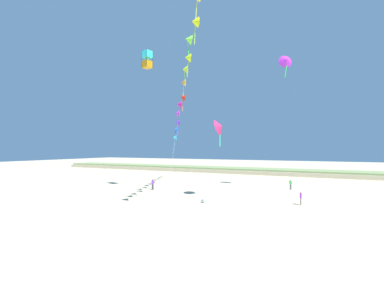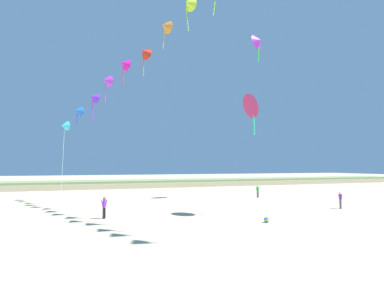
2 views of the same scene
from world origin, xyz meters
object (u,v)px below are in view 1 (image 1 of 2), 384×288
object	(u,v)px
person_near_right	(153,184)
large_kite_high_solo	(286,61)
large_kite_mid_trail	(220,127)
beach_ball	(203,201)
person_near_left	(291,184)
person_mid_center	(301,197)
large_kite_low_lead	(147,60)

from	to	relation	value
person_near_right	large_kite_high_solo	bearing A→B (deg)	22.81
large_kite_mid_trail	person_near_right	bearing A→B (deg)	169.00
large_kite_mid_trail	beach_ball	xyz separation A→B (m)	(-0.97, -3.02, -8.56)
large_kite_mid_trail	person_near_left	bearing A→B (deg)	57.28
person_mid_center	large_kite_high_solo	xyz separation A→B (m)	(-2.29, 9.40, 18.08)
person_near_left	person_mid_center	distance (m)	10.90
person_near_right	large_kite_low_lead	size ratio (longest dim) A/B	0.64
person_near_right	large_kite_mid_trail	size ratio (longest dim) A/B	0.45
person_mid_center	large_kite_low_lead	bearing A→B (deg)	179.65
person_near_left	large_kite_mid_trail	bearing A→B (deg)	-122.72
person_near_right	beach_ball	xyz separation A→B (m)	(10.32, -5.21, -0.72)
person_near_left	large_kite_low_lead	bearing A→B (deg)	-149.89
person_mid_center	large_kite_low_lead	distance (m)	27.04
large_kite_mid_trail	large_kite_high_solo	bearing A→B (deg)	55.45
large_kite_low_lead	beach_ball	distance (m)	21.58
large_kite_mid_trail	beach_ball	bearing A→B (deg)	-107.82
person_near_right	large_kite_high_solo	world-z (taller)	large_kite_high_solo
person_mid_center	beach_ball	bearing A→B (deg)	-161.23
person_mid_center	beach_ball	world-z (taller)	person_mid_center
person_mid_center	large_kite_mid_trail	size ratio (longest dim) A/B	0.43
person_near_right	beach_ball	distance (m)	11.59
person_mid_center	large_kite_low_lead	size ratio (longest dim) A/B	0.62
person_near_right	large_kite_mid_trail	distance (m)	13.92
beach_ball	large_kite_mid_trail	bearing A→B (deg)	72.18
large_kite_low_lead	large_kite_mid_trail	distance (m)	15.08
large_kite_high_solo	beach_ball	world-z (taller)	large_kite_high_solo
person_near_left	beach_ball	size ratio (longest dim) A/B	4.22
person_mid_center	large_kite_high_solo	distance (m)	20.50
person_mid_center	beach_ball	distance (m)	10.58
person_near_left	large_kite_low_lead	size ratio (longest dim) A/B	0.63
large_kite_high_solo	large_kite_low_lead	bearing A→B (deg)	-152.59
person_near_left	large_kite_high_solo	bearing A→B (deg)	-107.01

